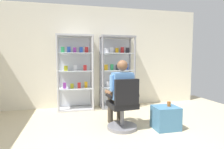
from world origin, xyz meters
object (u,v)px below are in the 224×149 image
object	(u,v)px
office_chair	(123,109)
tea_glass	(169,104)
display_cabinet_left	(75,72)
display_cabinet_right	(117,71)
seated_shopkeeper	(120,90)
storage_crate	(166,118)

from	to	relation	value
office_chair	tea_glass	xyz separation A→B (m)	(0.84, -0.14, 0.08)
display_cabinet_left	office_chair	distance (m)	1.91
display_cabinet_left	display_cabinet_right	bearing A→B (deg)	0.03
display_cabinet_right	tea_glass	size ratio (longest dim) A/B	21.00
seated_shopkeeper	tea_glass	bearing A→B (deg)	-19.46
display_cabinet_left	tea_glass	world-z (taller)	display_cabinet_left
display_cabinet_right	seated_shopkeeper	bearing A→B (deg)	-101.85
office_chair	display_cabinet_right	bearing A→B (deg)	79.87
storage_crate	display_cabinet_left	bearing A→B (deg)	131.89
seated_shopkeeper	tea_glass	world-z (taller)	seated_shopkeeper
display_cabinet_right	storage_crate	world-z (taller)	display_cabinet_right
office_chair	storage_crate	size ratio (longest dim) A/B	2.11
office_chair	seated_shopkeeper	bearing A→B (deg)	95.98
seated_shopkeeper	storage_crate	xyz separation A→B (m)	(0.80, -0.30, -0.50)
storage_crate	seated_shopkeeper	bearing A→B (deg)	159.41
display_cabinet_left	display_cabinet_right	distance (m)	1.10
office_chair	tea_glass	world-z (taller)	office_chair
display_cabinet_left	seated_shopkeeper	size ratio (longest dim) A/B	1.47
display_cabinet_right	tea_glass	world-z (taller)	display_cabinet_right
display_cabinet_right	office_chair	size ratio (longest dim) A/B	1.98
display_cabinet_left	storage_crate	size ratio (longest dim) A/B	4.17
tea_glass	display_cabinet_left	bearing A→B (deg)	132.88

